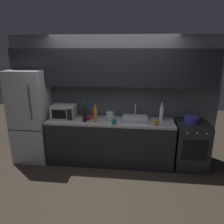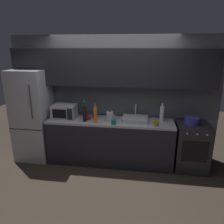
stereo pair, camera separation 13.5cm
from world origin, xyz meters
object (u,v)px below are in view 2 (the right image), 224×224
object	(u,v)px
microwave	(64,111)
wine_bottle_blue	(94,111)
oven_range	(191,146)
wine_bottle_green	(84,110)
wine_bottle_dark	(84,114)
kettle	(110,116)
wine_bottle_orange	(95,115)
mug_red	(88,117)
mug_amber	(156,123)
mug_teal	(114,122)
refrigerator	(33,115)
cooking_pot	(192,121)
wine_bottle_white	(162,114)

from	to	relation	value
microwave	wine_bottle_blue	distance (m)	0.60
microwave	wine_bottle_blue	size ratio (longest dim) A/B	1.36
oven_range	wine_bottle_green	distance (m)	2.20
microwave	oven_range	bearing A→B (deg)	-0.45
wine_bottle_dark	wine_bottle_green	size ratio (longest dim) A/B	0.92
oven_range	microwave	bearing A→B (deg)	179.55
kettle	wine_bottle_orange	bearing A→B (deg)	-156.45
wine_bottle_dark	mug_red	size ratio (longest dim) A/B	3.75
mug_amber	mug_teal	xyz separation A→B (m)	(-0.77, -0.04, -0.00)
mug_amber	mug_teal	world-z (taller)	mug_amber
oven_range	wine_bottle_orange	xyz separation A→B (m)	(-1.83, -0.15, 0.60)
mug_red	wine_bottle_green	bearing A→B (deg)	132.58
mug_teal	wine_bottle_green	bearing A→B (deg)	153.53
microwave	mug_red	size ratio (longest dim) A/B	4.81
microwave	mug_amber	distance (m)	1.81
kettle	mug_teal	distance (m)	0.21
wine_bottle_orange	wine_bottle_green	distance (m)	0.38
refrigerator	wine_bottle_dark	bearing A→B (deg)	-6.64
cooking_pot	microwave	bearing A→B (deg)	179.57
wine_bottle_orange	mug_amber	size ratio (longest dim) A/B	3.84
wine_bottle_blue	wine_bottle_white	distance (m)	1.32
wine_bottle_dark	kettle	bearing A→B (deg)	10.81
kettle	wine_bottle_blue	xyz separation A→B (m)	(-0.33, 0.13, 0.05)
oven_range	wine_bottle_orange	distance (m)	1.93
wine_bottle_green	microwave	bearing A→B (deg)	-168.32
refrigerator	wine_bottle_green	size ratio (longest dim) A/B	4.77
kettle	wine_bottle_white	size ratio (longest dim) A/B	0.58
wine_bottle_blue	wine_bottle_white	size ratio (longest dim) A/B	0.95
oven_range	wine_bottle_white	distance (m)	0.84
wine_bottle_dark	mug_amber	distance (m)	1.35
wine_bottle_blue	cooking_pot	world-z (taller)	wine_bottle_blue
wine_bottle_orange	mug_teal	world-z (taller)	wine_bottle_orange
mug_red	wine_bottle_dark	bearing A→B (deg)	-113.10
oven_range	wine_bottle_green	bearing A→B (deg)	177.27
cooking_pot	wine_bottle_white	bearing A→B (deg)	168.68
kettle	mug_teal	xyz separation A→B (m)	(0.10, -0.18, -0.05)
wine_bottle_orange	mug_amber	world-z (taller)	wine_bottle_orange
wine_bottle_blue	mug_amber	size ratio (longest dim) A/B	3.62
wine_bottle_white	refrigerator	bearing A→B (deg)	-177.62
wine_bottle_blue	wine_bottle_green	world-z (taller)	wine_bottle_green
kettle	cooking_pot	distance (m)	1.53
wine_bottle_dark	mug_teal	size ratio (longest dim) A/B	3.98
wine_bottle_dark	refrigerator	bearing A→B (deg)	173.36
wine_bottle_white	mug_amber	bearing A→B (deg)	-112.01
oven_range	kettle	world-z (taller)	kettle
oven_range	mug_amber	size ratio (longest dim) A/B	9.67
refrigerator	mug_red	distance (m)	1.18
oven_range	wine_bottle_white	size ratio (longest dim) A/B	2.54
oven_range	cooking_pot	distance (m)	0.52
kettle	wine_bottle_dark	xyz separation A→B (m)	(-0.47, -0.09, 0.06)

